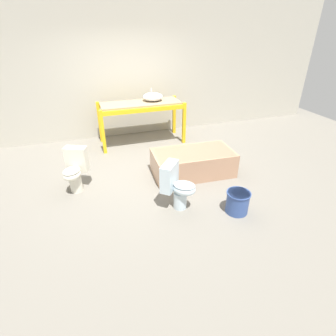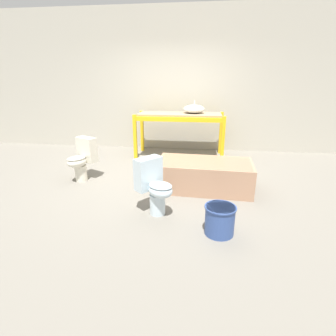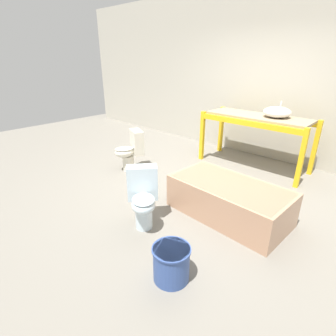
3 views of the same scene
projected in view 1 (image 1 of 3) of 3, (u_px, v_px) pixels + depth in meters
The scene contains 8 objects.
ground_plane at pixel (147, 169), 5.14m from camera, with size 12.00×12.00×0.00m, color slate.
warehouse_wall_rear at pixel (123, 68), 6.07m from camera, with size 10.80×0.08×3.20m.
shelving_rack at pixel (141, 109), 5.94m from camera, with size 1.92×0.76×0.96m.
sink_basin at pixel (153, 97), 5.95m from camera, with size 0.45×0.44×0.26m.
bathtub_main at pixel (193, 161), 4.87m from camera, with size 1.52×0.84×0.45m.
toilet_near at pixel (75, 169), 4.34m from camera, with size 0.50×0.58×0.72m.
toilet_far at pixel (177, 185), 3.90m from camera, with size 0.58×0.56×0.72m.
bucket_white at pixel (238, 202), 3.89m from camera, with size 0.36×0.36×0.34m.
Camera 1 is at (-1.02, -4.40, 2.49)m, focal length 28.00 mm.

